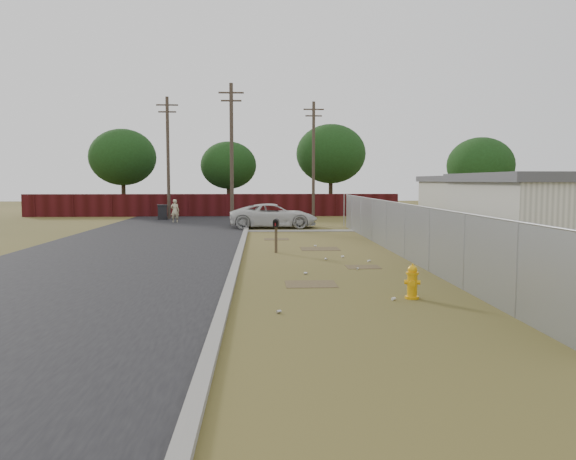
{
  "coord_description": "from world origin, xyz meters",
  "views": [
    {
      "loc": [
        -2.17,
        -20.19,
        2.83
      ],
      "look_at": [
        -1.2,
        -0.4,
        1.1
      ],
      "focal_mm": 35.0,
      "sensor_mm": 36.0,
      "label": 1
    }
  ],
  "objects": [
    {
      "name": "street",
      "position": [
        -6.76,
        8.05,
        0.02
      ],
      "size": [
        15.1,
        60.0,
        0.12
      ],
      "color": "black",
      "rests_on": "ground"
    },
    {
      "name": "utility_poles",
      "position": [
        -3.67,
        20.67,
        4.69
      ],
      "size": [
        12.6,
        8.24,
        9.0
      ],
      "color": "#463B2F",
      "rests_on": "ground"
    },
    {
      "name": "chainlink_fence",
      "position": [
        3.12,
        1.03,
        0.8
      ],
      "size": [
        0.1,
        27.06,
        2.02
      ],
      "color": "gray",
      "rests_on": "ground"
    },
    {
      "name": "houses",
      "position": [
        9.7,
        3.13,
        1.56
      ],
      "size": [
        9.3,
        17.24,
        3.1
      ],
      "color": "silver",
      "rests_on": "ground"
    },
    {
      "name": "horizon_trees",
      "position": [
        0.84,
        23.56,
        4.63
      ],
      "size": [
        33.32,
        31.94,
        7.78
      ],
      "color": "#332617",
      "rests_on": "ground"
    },
    {
      "name": "pedestrian",
      "position": [
        -8.02,
        18.43,
        0.8
      ],
      "size": [
        0.59,
        0.4,
        1.6
      ],
      "primitive_type": "imported",
      "rotation": [
        0.0,
        0.0,
        3.16
      ],
      "color": "#C6BC91",
      "rests_on": "ground"
    },
    {
      "name": "scattered_litter",
      "position": [
        0.27,
        -2.31,
        0.04
      ],
      "size": [
        3.53,
        12.28,
        0.07
      ],
      "color": "silver",
      "rests_on": "ground"
    },
    {
      "name": "privacy_fence",
      "position": [
        -6.0,
        25.0,
        0.9
      ],
      "size": [
        30.0,
        0.12,
        1.8
      ],
      "primitive_type": "cube",
      "color": "#3F0D10",
      "rests_on": "ground"
    },
    {
      "name": "pickup_truck",
      "position": [
        -1.39,
        13.72,
        0.74
      ],
      "size": [
        5.35,
        2.55,
        1.47
      ],
      "primitive_type": "imported",
      "rotation": [
        0.0,
        0.0,
        1.59
      ],
      "color": "silver",
      "rests_on": "ground"
    },
    {
      "name": "ground",
      "position": [
        0.0,
        0.0,
        0.0
      ],
      "size": [
        120.0,
        120.0,
        0.0
      ],
      "primitive_type": "plane",
      "color": "brown",
      "rests_on": "ground"
    },
    {
      "name": "mailbox",
      "position": [
        -1.57,
        1.82,
        1.07
      ],
      "size": [
        0.27,
        0.59,
        1.35
      ],
      "color": "brown",
      "rests_on": "ground"
    },
    {
      "name": "fire_hydrant",
      "position": [
        1.47,
        -7.0,
        0.4
      ],
      "size": [
        0.42,
        0.42,
        0.85
      ],
      "color": "#E2A00B",
      "rests_on": "ground"
    },
    {
      "name": "trash_bin",
      "position": [
        -9.36,
        21.21,
        0.57
      ],
      "size": [
        0.84,
        0.83,
        1.11
      ],
      "color": "black",
      "rests_on": "ground"
    }
  ]
}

